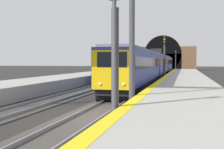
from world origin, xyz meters
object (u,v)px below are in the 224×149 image
object	(u,v)px
train_adjacent_platform	(141,63)
railway_signal_near	(114,45)
railway_signal_mid	(164,55)
overhead_signal_gantry	(54,7)
train_main_approaching	(156,65)
railway_signal_far	(176,58)

from	to	relation	value
train_adjacent_platform	railway_signal_near	bearing A→B (deg)	-174.39
train_adjacent_platform	railway_signal_mid	bearing A→B (deg)	-166.49
train_adjacent_platform	overhead_signal_gantry	distance (m)	47.99
train_adjacent_platform	railway_signal_mid	xyz separation A→B (m)	(-23.88, -6.36, 1.23)
train_main_approaching	railway_signal_mid	bearing A→B (deg)	11.90
train_main_approaching	overhead_signal_gantry	world-z (taller)	overhead_signal_gantry
railway_signal_near	railway_signal_mid	world-z (taller)	railway_signal_mid
railway_signal_mid	overhead_signal_gantry	world-z (taller)	overhead_signal_gantry
railway_signal_mid	railway_signal_near	bearing A→B (deg)	0.00
railway_signal_near	railway_signal_far	xyz separation A→B (m)	(76.72, 0.00, 0.29)
railway_signal_mid	overhead_signal_gantry	size ratio (longest dim) A/B	0.71
railway_signal_far	overhead_signal_gantry	distance (m)	73.01
train_main_approaching	train_adjacent_platform	xyz separation A→B (m)	(14.92, 4.46, 0.15)
train_main_approaching	train_adjacent_platform	bearing A→B (deg)	-163.42
railway_signal_far	overhead_signal_gantry	bearing A→B (deg)	-3.24
overhead_signal_gantry	railway_signal_near	bearing A→B (deg)	-133.03
railway_signal_near	railway_signal_mid	bearing A→B (deg)	-180.00
overhead_signal_gantry	railway_signal_far	bearing A→B (deg)	-3.24
railway_signal_near	overhead_signal_gantry	xyz separation A→B (m)	(3.85, 4.13, 2.25)
train_adjacent_platform	railway_signal_far	distance (m)	25.86
train_adjacent_platform	train_main_approaching	bearing A→B (deg)	-164.76
railway_signal_near	overhead_signal_gantry	size ratio (longest dim) A/B	0.67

